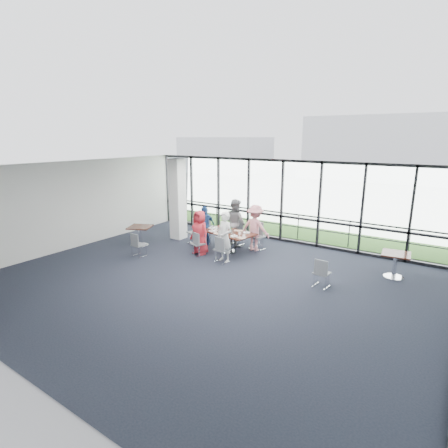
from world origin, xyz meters
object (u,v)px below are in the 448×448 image
Objects in this scene: main_table at (229,235)px; chair_spare_lb at (194,232)px; chair_main_fr at (257,237)px; chair_spare_r at (322,273)px; chair_main_nl at (198,244)px; side_table_right at (396,258)px; diner_near_right at (225,237)px; chair_main_fl at (237,233)px; chair_main_end at (201,232)px; chair_spare_la at (139,245)px; structural_column at (178,199)px; diner_near_left at (200,232)px; diner_end at (205,226)px; diner_far_left at (236,222)px; side_table_left at (140,230)px; chair_main_nr at (222,249)px; diner_far_right at (255,228)px.

main_table is 2.22× the size of chair_spare_lb.
chair_main_fr reaches higher than chair_spare_r.
chair_main_fr is (1.38, 1.73, 0.07)m from chair_main_nl.
chair_main_fr is 1.19× the size of chair_spare_r.
side_table_right is 0.49× the size of diner_near_right.
chair_main_end is (-1.16, -0.71, 0.01)m from chair_main_fl.
chair_main_fr is (-4.62, 0.10, -0.13)m from side_table_right.
main_table is 2.45× the size of chair_spare_la.
chair_main_end is (-1.81, 1.09, -0.36)m from diner_near_right.
chair_spare_la is at bearing -81.63° from structural_column.
diner_near_left reaches higher than diner_end.
chair_main_fl is at bearing -68.83° from diner_far_left.
chair_spare_lb is 1.12× the size of chair_spare_r.
diner_near_right is (3.61, 0.33, 0.22)m from side_table_left.
chair_spare_r is at bearing 178.96° from diner_far_left.
chair_spare_r is at bearing -5.92° from main_table.
chair_main_fl is 0.93m from chair_main_fr.
structural_column is 3.82× the size of chair_main_nl.
diner_end reaches higher than chair_main_fr.
chair_spare_r is at bearing 16.31° from chair_main_nl.
chair_spare_r reaches higher than side_table_left.
chair_spare_lb is (-6.96, -0.64, -0.16)m from side_table_right.
side_table_left is 2.51m from diner_near_left.
diner_far_left is 1.85m from chair_main_nl.
chair_main_end reaches higher than main_table.
main_table is 2.49× the size of chair_spare_r.
chair_main_nr is 0.96× the size of chair_spare_lb.
structural_column is at bearing 6.55° from diner_far_right.
structural_column is 1.58× the size of main_table.
chair_spare_lb is (1.03, -0.28, -1.15)m from structural_column.
main_table is at bearing 130.83° from diner_far_left.
diner_far_left is 2.16× the size of chair_spare_la.
diner_end is 2.60m from chair_spare_la.
chair_spare_la is at bearing 64.66° from chair_main_fl.
chair_spare_la is (0.88, -0.90, -0.21)m from side_table_left.
chair_spare_r is (4.45, -0.21, -0.01)m from chair_main_nl.
diner_near_left reaches higher than chair_spare_la.
diner_near_right is at bearing 176.89° from chair_spare_lb.
chair_main_end is at bearing 32.22° from chair_main_fr.
chair_main_fl is (0.95, 0.72, -0.29)m from diner_end.
structural_column reaches higher than chair_main_nl.
diner_end reaches higher than side_table_right.
side_table_right is 5.17m from diner_near_right.
diner_far_left is (-5.55, 0.10, 0.28)m from side_table_right.
chair_main_nl is 4.46m from chair_spare_r.
structural_column reaches higher than diner_far_right.
chair_main_end is 5.32m from chair_spare_r.
diner_end is 2.00m from chair_main_fr.
diner_near_right reaches higher than chair_main_nr.
diner_near_right reaches higher than chair_main_end.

